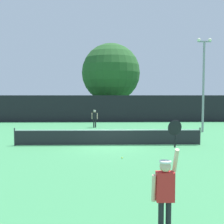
{
  "coord_description": "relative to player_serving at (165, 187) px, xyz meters",
  "views": [
    {
      "loc": [
        -0.12,
        -17.0,
        3.12
      ],
      "look_at": [
        0.34,
        3.97,
        1.79
      ],
      "focal_mm": 44.95,
      "sensor_mm": 36.0,
      "label": 1
    }
  ],
  "objects": [
    {
      "name": "player_serving",
      "position": [
        0.0,
        0.0,
        0.0
      ],
      "size": [
        0.67,
        0.4,
        2.57
      ],
      "color": "red",
      "rests_on": "ground"
    },
    {
      "name": "light_pole",
      "position": [
        6.74,
        17.05,
        3.25
      ],
      "size": [
        1.18,
        0.28,
        7.66
      ],
      "color": "gray",
      "rests_on": "ground"
    },
    {
      "name": "ground_plane",
      "position": [
        -1.14,
        11.2,
        -1.14
      ],
      "size": [
        120.0,
        120.0,
        0.0
      ],
      "primitive_type": "plane",
      "color": "#387F4C"
    },
    {
      "name": "tennis_net",
      "position": [
        -1.14,
        11.2,
        -0.63
      ],
      "size": [
        11.42,
        0.08,
        1.07
      ],
      "color": "#232328",
      "rests_on": "ground"
    },
    {
      "name": "parked_car_near",
      "position": [
        -4.41,
        31.65,
        -0.36
      ],
      "size": [
        2.41,
        4.4,
        1.69
      ],
      "rotation": [
        0.0,
        0.0,
        -0.13
      ],
      "color": "red",
      "rests_on": "ground"
    },
    {
      "name": "perimeter_fence",
      "position": [
        -1.14,
        25.79,
        0.36
      ],
      "size": [
        33.99,
        0.12,
        3.0
      ],
      "primitive_type": "cube",
      "color": "black",
      "rests_on": "ground"
    },
    {
      "name": "tennis_ball",
      "position": [
        -0.48,
        7.61,
        -1.11
      ],
      "size": [
        0.07,
        0.07,
        0.07
      ],
      "primitive_type": "sphere",
      "color": "#CCE033",
      "rests_on": "ground"
    },
    {
      "name": "parked_car_mid",
      "position": [
        9.08,
        31.6,
        -0.36
      ],
      "size": [
        1.94,
        4.22,
        1.69
      ],
      "rotation": [
        0.0,
        0.0,
        -0.01
      ],
      "color": "navy",
      "rests_on": "ground"
    },
    {
      "name": "player_receiving",
      "position": [
        -2.32,
        20.37,
        -0.14
      ],
      "size": [
        0.57,
        0.24,
        1.63
      ],
      "rotation": [
        0.0,
        0.0,
        3.14
      ],
      "color": "black",
      "rests_on": "ground"
    },
    {
      "name": "large_tree",
      "position": [
        -0.6,
        30.64,
        4.74
      ],
      "size": [
        7.52,
        7.52,
        9.65
      ],
      "color": "brown",
      "rests_on": "ground"
    }
  ]
}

